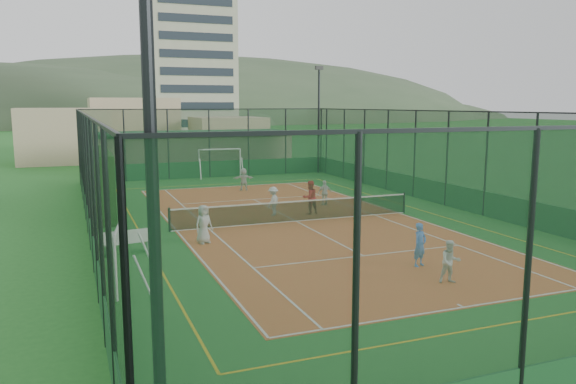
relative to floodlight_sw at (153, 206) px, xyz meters
name	(u,v)px	position (x,y,z in m)	size (l,w,h in m)	color
ground	(296,221)	(8.60, 16.60, -4.12)	(300.00, 300.00, 0.00)	#226424
court_slab	(296,221)	(8.60, 16.60, -4.12)	(11.17, 23.97, 0.01)	#C2522B
tennis_net	(296,210)	(8.60, 16.60, -3.59)	(11.67, 0.12, 1.06)	black
perimeter_fence	(296,168)	(8.60, 16.60, -1.62)	(18.12, 34.12, 5.00)	#10311B
floodlight_sw	(153,206)	(0.00, 0.00, 0.00)	(0.60, 0.26, 8.25)	black
floodlight_ne	(319,120)	(17.20, 33.20, 0.00)	(0.60, 0.26, 8.25)	black
clubhouse	(195,151)	(8.60, 38.60, -2.55)	(15.20, 7.20, 3.15)	tan
apartment_tower	(190,51)	(20.60, 98.60, 10.88)	(15.00, 12.00, 30.00)	beige
distant_hills	(104,123)	(8.60, 166.60, -4.12)	(200.00, 60.00, 24.00)	#384C33
hedge_left	(99,182)	(0.30, 21.97, -2.57)	(1.07, 7.11, 3.11)	black
white_bench	(127,241)	(0.80, 13.59, -3.66)	(1.66, 0.46, 0.93)	white
futsal_goal_near	(120,256)	(0.27, 9.92, -3.22)	(0.81, 2.80, 1.81)	white
futsal_goal_far	(220,163)	(9.33, 33.50, -3.10)	(3.19, 0.92, 2.06)	white
child_near_left	(204,224)	(3.73, 14.09, -3.36)	(0.74, 0.48, 1.51)	silver
child_near_mid	(420,245)	(9.73, 8.42, -3.38)	(0.53, 0.35, 1.46)	#4F7BE2
child_near_right	(450,262)	(9.55, 6.58, -3.46)	(0.64, 0.50, 1.31)	white
child_far_left	(273,201)	(8.08, 18.27, -3.41)	(0.91, 0.52, 1.41)	white
child_far_right	(325,193)	(11.60, 19.95, -3.45)	(0.78, 0.33, 1.33)	silver
child_far_back	(244,179)	(9.08, 26.56, -3.41)	(1.30, 0.41, 1.40)	silver
coach	(310,197)	(9.89, 17.98, -3.29)	(0.80, 0.63, 1.65)	red
tennis_balls	(295,214)	(9.07, 17.96, -4.08)	(5.31, 1.33, 0.07)	#CCE033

